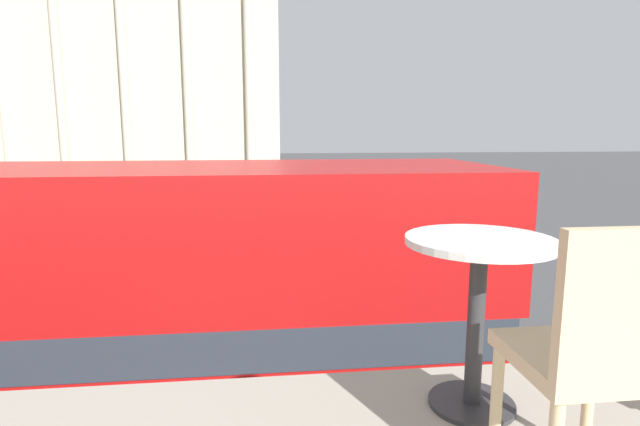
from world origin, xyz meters
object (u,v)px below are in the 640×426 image
object	(u,v)px
pedestrian_grey	(250,252)
pedestrian_olive	(175,207)
traffic_light_near	(255,209)
double_decker_bus	(16,329)
pedestrian_blue	(293,237)
car_white	(207,216)
plaza_building_left	(135,62)
pedestrian_white	(501,234)
traffic_light_mid	(155,194)
cafe_chair_0	(595,353)
car_silver	(308,205)
cafe_dining_table	(478,284)

from	to	relation	value
pedestrian_grey	pedestrian_olive	bearing A→B (deg)	7.96
pedestrian_olive	traffic_light_near	bearing A→B (deg)	63.69
traffic_light_near	double_decker_bus	bearing A→B (deg)	-107.38
pedestrian_blue	pedestrian_grey	bearing A→B (deg)	-86.70
traffic_light_near	car_white	distance (m)	9.45
plaza_building_left	traffic_light_near	bearing A→B (deg)	-73.23
pedestrian_white	traffic_light_mid	bearing A→B (deg)	-120.90
traffic_light_mid	cafe_chair_0	bearing A→B (deg)	-74.32
double_decker_bus	car_silver	distance (m)	20.80
car_silver	pedestrian_olive	size ratio (longest dim) A/B	2.55
plaza_building_left	car_white	size ratio (longest dim) A/B	7.77
traffic_light_mid	pedestrian_grey	world-z (taller)	traffic_light_mid
plaza_building_left	traffic_light_near	size ratio (longest dim) A/B	8.98
car_white	cafe_dining_table	bearing A→B (deg)	164.49
cafe_dining_table	car_white	world-z (taller)	cafe_dining_table
plaza_building_left	traffic_light_mid	size ratio (longest dim) A/B	9.70
plaza_building_left	pedestrian_blue	distance (m)	47.76
car_silver	pedestrian_blue	bearing A→B (deg)	-148.30
plaza_building_left	pedestrian_white	bearing A→B (deg)	-63.00
cafe_chair_0	traffic_light_near	world-z (taller)	cafe_chair_0
traffic_light_mid	traffic_light_near	bearing A→B (deg)	-52.93
traffic_light_near	pedestrian_olive	xyz separation A→B (m)	(-4.04, 10.24, -1.44)
car_white	pedestrian_white	world-z (taller)	pedestrian_white
pedestrian_blue	pedestrian_olive	xyz separation A→B (m)	(-5.26, 8.00, -0.10)
pedestrian_olive	pedestrian_white	bearing A→B (deg)	99.27
plaza_building_left	pedestrian_grey	world-z (taller)	plaza_building_left
plaza_building_left	pedestrian_olive	xyz separation A→B (m)	(9.86, -35.89, -11.34)
cafe_chair_0	traffic_light_near	bearing A→B (deg)	97.63
cafe_dining_table	pedestrian_white	bearing A→B (deg)	62.84
plaza_building_left	pedestrian_blue	xyz separation A→B (m)	(15.12, -43.89, -11.24)
car_silver	pedestrian_white	size ratio (longest dim) A/B	2.42
pedestrian_grey	double_decker_bus	bearing A→B (deg)	151.13
car_white	pedestrian_olive	distance (m)	2.09
double_decker_bus	cafe_dining_table	world-z (taller)	double_decker_bus
car_silver	double_decker_bus	bearing A→B (deg)	-154.65
car_white	double_decker_bus	bearing A→B (deg)	154.38
cafe_chair_0	pedestrian_white	size ratio (longest dim) A/B	0.53
double_decker_bus	cafe_chair_0	xyz separation A→B (m)	(3.83, -4.57, 1.64)
pedestrian_white	pedestrian_olive	size ratio (longest dim) A/B	1.05
traffic_light_near	cafe_chair_0	bearing A→B (deg)	-84.66
traffic_light_near	car_white	size ratio (longest dim) A/B	0.87
double_decker_bus	car_silver	bearing A→B (deg)	78.46
pedestrian_grey	pedestrian_white	distance (m)	8.85
cafe_chair_0	traffic_light_near	size ratio (longest dim) A/B	0.25
double_decker_bus	car_white	xyz separation A→B (m)	(0.24, 17.37, -1.64)
pedestrian_blue	pedestrian_white	distance (m)	7.31
traffic_light_near	pedestrian_grey	distance (m)	1.57
traffic_light_near	pedestrian_grey	bearing A→B (deg)	107.20
pedestrian_blue	double_decker_bus	bearing A→B (deg)	-64.88
traffic_light_mid	car_silver	size ratio (longest dim) A/B	0.80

